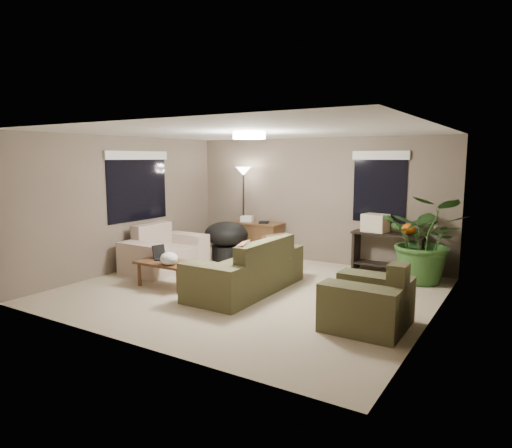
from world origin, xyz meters
The scene contains 20 objects.
room_shell centered at (0.00, 0.00, 1.25)m, with size 5.50×5.50×5.50m.
main_sofa centered at (0.00, -0.03, 0.29)m, with size 0.95×2.20×0.85m.
throw_pillows centered at (0.25, -0.03, 0.65)m, with size 0.37×1.40×0.47m.
loveseat centered at (-2.15, 0.35, 0.30)m, with size 0.90×1.60×0.85m.
armchair centered at (2.12, -0.56, 0.30)m, with size 0.95×1.00×0.85m.
coffee_table centered at (-1.27, -0.53, 0.36)m, with size 1.00×0.55×0.42m.
laptop centered at (-1.44, -0.43, 0.48)m, with size 0.42×0.34×0.24m.
plastic_bag centered at (-1.07, -0.68, 0.52)m, with size 0.30×0.27×0.21m, color white.
desk centered at (-1.19, 2.17, 0.38)m, with size 1.10×0.50×0.75m.
desk_papers centered at (-1.35, 2.16, 0.80)m, with size 0.72×0.31×0.12m.
console_table centered at (1.56, 2.27, 0.44)m, with size 1.30×0.40×0.75m.
pumpkin centered at (1.91, 2.27, 0.85)m, with size 0.24×0.24×0.20m, color orange.
cardboard_box centered at (1.31, 2.27, 0.91)m, with size 0.44×0.33×0.33m, color beige.
papasan_chair centered at (-1.61, 1.63, 0.47)m, with size 1.15×1.15×0.80m.
floor_lamp centered at (-1.55, 2.19, 1.60)m, with size 0.32×0.32×1.91m.
ceiling_fixture centered at (0.00, 0.00, 2.44)m, with size 0.50×0.50×0.10m, color white.
houseplant centered at (2.28, 1.94, 0.58)m, with size 1.35×1.50×1.17m, color #2D5923.
cat_scratching_post centered at (2.28, -0.13, 0.21)m, with size 0.32×0.32×0.50m.
window_left centered at (-2.73, 0.30, 1.78)m, with size 0.05×1.56×1.33m.
window_back centered at (1.30, 2.48, 1.79)m, with size 1.06×0.05×1.33m.
Camera 1 is at (3.81, -5.96, 2.10)m, focal length 32.00 mm.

